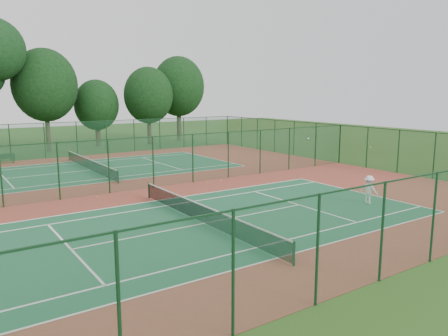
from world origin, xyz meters
The scene contains 16 objects.
ground centered at (0.00, 0.00, 0.00)m, with size 120.00×120.00×0.00m, color #294F18.
red_pad centered at (0.00, 0.00, 0.01)m, with size 40.00×36.00×0.01m, color brown.
court_near centered at (0.00, -9.00, 0.01)m, with size 23.77×10.97×0.01m, color #1C5B38.
court_far centered at (0.00, 9.00, 0.01)m, with size 23.77×10.97×0.01m, color #1D5D3A.
fence_north centered at (0.00, 18.00, 1.76)m, with size 40.00×0.09×3.50m.
fence_south centered at (0.00, -18.00, 1.76)m, with size 40.00×0.09×3.50m.
fence_east centered at (20.00, 0.00, 1.76)m, with size 0.09×36.00×3.50m.
fence_divider centered at (0.00, 0.00, 1.76)m, with size 40.00×0.09×3.50m.
tennis_net_near centered at (0.00, -9.00, 0.54)m, with size 0.10×12.90×0.97m.
tennis_net_far centered at (0.00, 9.00, 0.54)m, with size 0.10×12.90×0.97m.
player_near centered at (10.00, -10.99, 0.84)m, with size 1.06×0.61×1.64m, color white.
bench centered at (-5.19, 16.85, 0.48)m, with size 1.54×0.81×0.91m.
stray_ball_a centered at (6.48, -0.82, 0.05)m, with size 0.07×0.07×0.07m, color #F3F539.
stray_ball_b centered at (5.34, -0.77, 0.05)m, with size 0.07×0.07×0.07m, color #B7D230.
stray_ball_c centered at (-2.58, -0.66, 0.04)m, with size 0.07×0.07×0.07m, color #CFF038.
evergreen_row centered at (0.50, 24.25, 0.00)m, with size 39.00×5.00×12.00m, color black, non-canonical shape.
Camera 1 is at (-10.78, -26.67, 6.39)m, focal length 35.00 mm.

